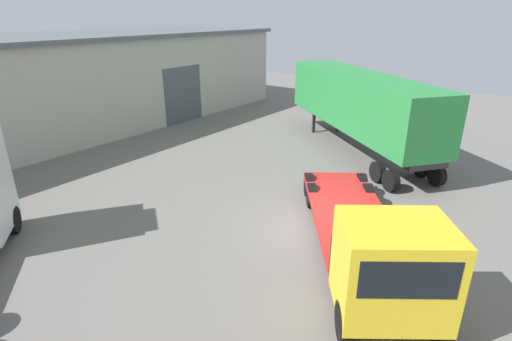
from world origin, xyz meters
TOP-DOWN VIEW (x-y plane):
  - ground_plane at (0.00, 0.00)m, footprint 60.00×60.00m
  - warehouse_building at (0.00, 18.63)m, footprint 33.83×9.77m
  - container_trailer_green at (8.58, 2.39)m, footprint 9.24×10.84m
  - flatbed_truck_yellow at (-1.81, -2.66)m, footprint 8.42×7.04m

SIDE VIEW (x-z plane):
  - ground_plane at x=0.00m, z-range 0.00..0.00m
  - flatbed_truck_yellow at x=-1.81m, z-range -0.08..2.58m
  - container_trailer_green at x=8.58m, z-range 0.56..4.56m
  - warehouse_building at x=0.00m, z-range 0.01..5.64m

